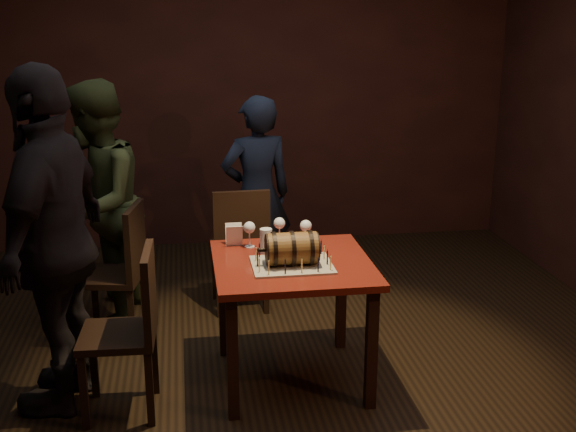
{
  "coord_description": "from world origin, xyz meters",
  "views": [
    {
      "loc": [
        -0.52,
        -4.04,
        2.16
      ],
      "look_at": [
        0.09,
        0.05,
        0.95
      ],
      "focal_mm": 45.0,
      "sensor_mm": 36.0,
      "label": 1
    }
  ],
  "objects_px": {
    "barrel_cake": "(292,248)",
    "chair_back": "(241,243)",
    "pub_table": "(292,279)",
    "wine_glass_left": "(249,229)",
    "wine_glass_mid": "(279,224)",
    "chair_left_rear": "(122,266)",
    "wine_glass_right": "(306,227)",
    "pint_of_ale": "(266,241)",
    "person_back": "(257,195)",
    "person_left_rear": "(97,205)",
    "person_left_front": "(55,242)",
    "chair_left_front": "(132,323)"
  },
  "relations": [
    {
      "from": "barrel_cake",
      "to": "chair_back",
      "type": "height_order",
      "value": "barrel_cake"
    },
    {
      "from": "pub_table",
      "to": "wine_glass_left",
      "type": "bearing_deg",
      "value": 127.19
    },
    {
      "from": "wine_glass_mid",
      "to": "chair_left_rear",
      "type": "xyz_separation_m",
      "value": [
        -1.0,
        0.34,
        -0.34
      ]
    },
    {
      "from": "wine_glass_right",
      "to": "wine_glass_left",
      "type": "bearing_deg",
      "value": 177.16
    },
    {
      "from": "chair_left_rear",
      "to": "pint_of_ale",
      "type": "bearing_deg",
      "value": -30.76
    },
    {
      "from": "wine_glass_mid",
      "to": "chair_left_rear",
      "type": "bearing_deg",
      "value": 160.95
    },
    {
      "from": "wine_glass_right",
      "to": "wine_glass_mid",
      "type": "bearing_deg",
      "value": 152.62
    },
    {
      "from": "barrel_cake",
      "to": "wine_glass_right",
      "type": "bearing_deg",
      "value": 68.08
    },
    {
      "from": "person_back",
      "to": "person_left_rear",
      "type": "height_order",
      "value": "person_left_rear"
    },
    {
      "from": "barrel_cake",
      "to": "person_left_rear",
      "type": "distance_m",
      "value": 1.63
    },
    {
      "from": "wine_glass_left",
      "to": "person_back",
      "type": "distance_m",
      "value": 1.2
    },
    {
      "from": "wine_glass_left",
      "to": "person_back",
      "type": "relative_size",
      "value": 0.11
    },
    {
      "from": "wine_glass_mid",
      "to": "chair_back",
      "type": "height_order",
      "value": "chair_back"
    },
    {
      "from": "pint_of_ale",
      "to": "person_back",
      "type": "height_order",
      "value": "person_back"
    },
    {
      "from": "pub_table",
      "to": "chair_back",
      "type": "height_order",
      "value": "chair_back"
    },
    {
      "from": "person_back",
      "to": "pint_of_ale",
      "type": "bearing_deg",
      "value": 74.15
    },
    {
      "from": "person_left_front",
      "to": "wine_glass_right",
      "type": "bearing_deg",
      "value": 117.38
    },
    {
      "from": "chair_back",
      "to": "wine_glass_right",
      "type": "bearing_deg",
      "value": -66.98
    },
    {
      "from": "wine_glass_left",
      "to": "wine_glass_right",
      "type": "xyz_separation_m",
      "value": [
        0.34,
        -0.02,
        0.0
      ]
    },
    {
      "from": "pint_of_ale",
      "to": "person_left_rear",
      "type": "xyz_separation_m",
      "value": [
        -1.06,
        0.88,
        0.03
      ]
    },
    {
      "from": "wine_glass_mid",
      "to": "wine_glass_right",
      "type": "xyz_separation_m",
      "value": [
        0.15,
        -0.08,
        0.0
      ]
    },
    {
      "from": "barrel_cake",
      "to": "person_left_rear",
      "type": "relative_size",
      "value": 0.2
    },
    {
      "from": "pub_table",
      "to": "person_left_front",
      "type": "relative_size",
      "value": 0.48
    },
    {
      "from": "pub_table",
      "to": "person_left_front",
      "type": "bearing_deg",
      "value": -177.91
    },
    {
      "from": "wine_glass_right",
      "to": "chair_left_front",
      "type": "xyz_separation_m",
      "value": [
        -1.03,
        -0.48,
        -0.35
      ]
    },
    {
      "from": "pub_table",
      "to": "chair_left_rear",
      "type": "xyz_separation_m",
      "value": [
        -1.02,
        0.69,
        -0.12
      ]
    },
    {
      "from": "wine_glass_left",
      "to": "chair_left_front",
      "type": "height_order",
      "value": "chair_left_front"
    },
    {
      "from": "pub_table",
      "to": "chair_left_front",
      "type": "xyz_separation_m",
      "value": [
        -0.9,
        -0.21,
        -0.12
      ]
    },
    {
      "from": "chair_left_rear",
      "to": "chair_left_front",
      "type": "height_order",
      "value": "same"
    },
    {
      "from": "pub_table",
      "to": "chair_left_rear",
      "type": "distance_m",
      "value": 1.24
    },
    {
      "from": "person_left_front",
      "to": "pub_table",
      "type": "bearing_deg",
      "value": 106.9
    },
    {
      "from": "wine_glass_right",
      "to": "chair_left_rear",
      "type": "relative_size",
      "value": 0.17
    },
    {
      "from": "wine_glass_right",
      "to": "person_left_rear",
      "type": "bearing_deg",
      "value": 149.56
    },
    {
      "from": "person_back",
      "to": "pub_table",
      "type": "bearing_deg",
      "value": 79.67
    },
    {
      "from": "barrel_cake",
      "to": "chair_left_rear",
      "type": "xyz_separation_m",
      "value": [
        -1.01,
        0.77,
        -0.33
      ]
    },
    {
      "from": "pint_of_ale",
      "to": "person_left_rear",
      "type": "height_order",
      "value": "person_left_rear"
    },
    {
      "from": "barrel_cake",
      "to": "chair_left_front",
      "type": "height_order",
      "value": "barrel_cake"
    },
    {
      "from": "pub_table",
      "to": "wine_glass_left",
      "type": "relative_size",
      "value": 5.59
    },
    {
      "from": "person_left_rear",
      "to": "chair_left_rear",
      "type": "bearing_deg",
      "value": 35.83
    },
    {
      "from": "wine_glass_left",
      "to": "person_left_front",
      "type": "xyz_separation_m",
      "value": [
        -1.08,
        -0.33,
        0.08
      ]
    },
    {
      "from": "wine_glass_mid",
      "to": "person_left_front",
      "type": "bearing_deg",
      "value": -162.7
    },
    {
      "from": "barrel_cake",
      "to": "person_left_rear",
      "type": "height_order",
      "value": "person_left_rear"
    },
    {
      "from": "chair_back",
      "to": "pint_of_ale",
      "type": "bearing_deg",
      "value": -84.95
    },
    {
      "from": "pub_table",
      "to": "chair_left_rear",
      "type": "bearing_deg",
      "value": 145.9
    },
    {
      "from": "wine_glass_right",
      "to": "chair_left_front",
      "type": "bearing_deg",
      "value": -154.93
    },
    {
      "from": "wine_glass_mid",
      "to": "pint_of_ale",
      "type": "height_order",
      "value": "wine_glass_mid"
    },
    {
      "from": "pub_table",
      "to": "barrel_cake",
      "type": "bearing_deg",
      "value": -100.51
    },
    {
      "from": "barrel_cake",
      "to": "person_back",
      "type": "xyz_separation_m",
      "value": [
        -0.03,
        1.55,
        -0.09
      ]
    },
    {
      "from": "wine_glass_right",
      "to": "pint_of_ale",
      "type": "distance_m",
      "value": 0.28
    },
    {
      "from": "wine_glass_left",
      "to": "chair_back",
      "type": "bearing_deg",
      "value": 89.56
    }
  ]
}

